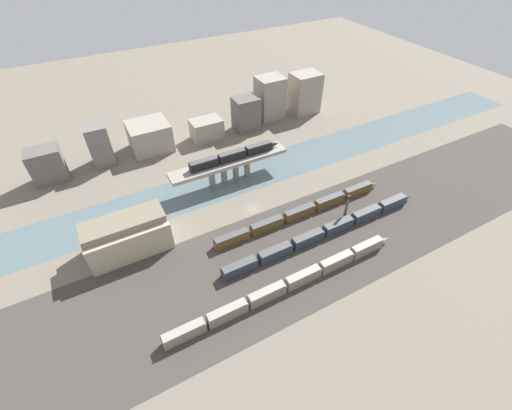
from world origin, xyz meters
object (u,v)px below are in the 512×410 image
warehouse_building (127,235)px  signal_tower (346,209)px  train_yard_near (289,284)px  train_on_bridge (235,155)px  train_yard_far (303,211)px  train_yard_mid (326,231)px

warehouse_building → signal_tower: bearing=-18.1°
train_yard_near → signal_tower: 35.58m
train_on_bridge → train_yard_far: 33.98m
train_yard_mid → train_on_bridge: bearing=106.9°
train_yard_far → signal_tower: 14.93m
train_yard_mid → signal_tower: (9.78, 2.74, 3.60)m
train_yard_mid → train_yard_far: size_ratio=1.12×
train_yard_near → train_yard_far: size_ratio=1.10×
train_on_bridge → train_yard_mid: (12.88, -42.39, -9.35)m
train_yard_mid → signal_tower: size_ratio=6.84×
train_yard_near → warehouse_building: (-36.36, 37.15, 4.04)m
train_yard_near → train_on_bridge: bearing=80.0°
warehouse_building → signal_tower: 72.18m
train_yard_far → warehouse_building: size_ratio=2.75×
train_yard_mid → warehouse_building: 64.12m
train_yard_near → signal_tower: bearing=24.5°
train_yard_near → train_yard_far: 31.62m
train_on_bridge → train_yard_near: bearing=-100.0°
train_yard_far → train_on_bridge: bearing=110.3°
train_yard_near → train_yard_far: train_yard_near is taller
train_yard_mid → train_yard_far: bearing=97.4°
train_yard_near → train_yard_far: bearing=48.6°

